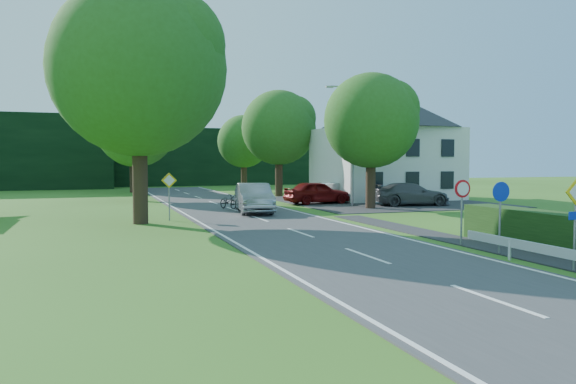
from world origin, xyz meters
name	(u,v)px	position (x,y,z in m)	size (l,w,h in m)	color
road	(285,228)	(0.00, 20.00, 0.02)	(7.00, 80.00, 0.04)	#3B3B3D
parking_pad	(381,202)	(12.00, 33.00, 0.02)	(14.00, 16.00, 0.04)	black
line_edge_left	(214,230)	(-3.25, 20.00, 0.04)	(0.12, 80.00, 0.01)	white
line_edge_right	(350,225)	(3.25, 20.00, 0.04)	(0.12, 80.00, 0.01)	white
line_centre	(285,227)	(0.00, 20.00, 0.04)	(0.12, 80.00, 0.01)	white
tree_main	(139,103)	(-6.00, 24.00, 5.82)	(9.40, 9.40, 11.64)	#285419
tree_left_far	(136,144)	(-5.00, 40.00, 4.29)	(7.00, 7.00, 8.58)	#285419
tree_right_far	(279,143)	(7.00, 42.00, 4.54)	(7.40, 7.40, 9.09)	#285419
tree_left_back	(132,150)	(-4.50, 52.00, 4.04)	(6.60, 6.60, 8.07)	#285419
tree_right_back	(244,153)	(6.00, 50.00, 3.78)	(6.20, 6.20, 7.56)	#285419
tree_right_mid	(371,141)	(8.50, 28.00, 4.29)	(7.00, 7.00, 8.58)	#285419
treeline_right	(227,157)	(8.00, 66.00, 3.50)	(30.00, 5.00, 7.00)	black
house_white	(386,144)	(14.00, 36.00, 4.41)	(10.60, 8.40, 8.60)	white
streetlight	(351,139)	(8.06, 30.00, 4.46)	(2.03, 0.18, 8.00)	gray
sign_priority_right	(576,207)	(4.30, 7.98, 1.80)	(0.78, 0.09, 2.59)	gray
sign_roundabout	(501,203)	(4.30, 10.98, 1.67)	(0.64, 0.08, 2.37)	gray
sign_speed_limit	(462,197)	(4.30, 12.97, 1.77)	(0.64, 0.11, 2.37)	gray
sign_priority_left	(169,187)	(-4.50, 24.98, 1.72)	(0.78, 0.09, 2.44)	gray
moving_car	(254,198)	(0.64, 27.36, 0.89)	(1.80, 5.17, 1.70)	#9F9FA3
motorcycle	(228,201)	(-0.19, 30.34, 0.52)	(0.63, 1.82, 0.95)	black
parked_car_red	(317,192)	(6.67, 32.52, 0.83)	(1.88, 4.66, 1.59)	#630B0B
parked_car_silver_a	(334,192)	(8.86, 34.52, 0.73)	(1.46, 4.17, 1.38)	#B5B6BA
parked_car_grey	(411,194)	(12.14, 29.14, 0.80)	(2.12, 5.22, 1.52)	#4C4C51
parked_car_silver_b	(408,192)	(14.18, 32.91, 0.66)	(2.07, 4.49, 1.25)	#B8B8C0
parasol	(375,189)	(11.58, 33.19, 0.93)	(1.93, 1.97, 1.77)	#B60E2F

